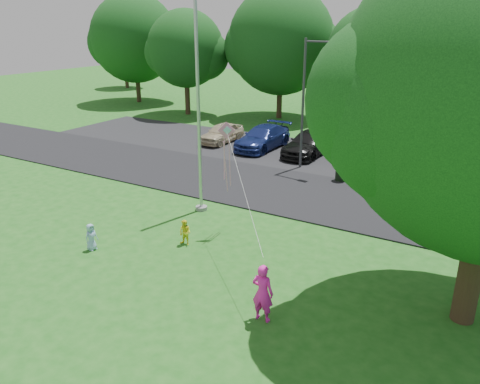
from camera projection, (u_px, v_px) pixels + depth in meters
The scene contains 13 objects.
ground at pixel (202, 284), 14.52m from camera, with size 120.00×120.00×0.00m, color #1C5D18.
park_road at pixel (312, 195), 21.81m from camera, with size 60.00×6.00×0.06m, color black.
parking_strip at pixel (355, 162), 27.08m from camera, with size 42.00×7.00×0.06m, color black.
flagpole at pixel (199, 114), 18.81m from camera, with size 0.50×0.50×10.00m.
street_lamp at pixel (308, 93), 24.41m from camera, with size 1.94×0.47×6.90m.
trash_can at pixel (342, 171), 23.66m from camera, with size 0.66×0.66×1.04m.
tree_row at pixel (425, 52), 31.45m from camera, with size 64.35×11.94×10.88m.
horizon_trees at pixel (475, 65), 38.57m from camera, with size 77.46×7.20×7.02m.
parked_cars at pixel (360, 150), 26.60m from camera, with size 19.76×5.31×1.49m.
woman at pixel (263, 293), 12.51m from camera, with size 0.61×0.40×1.68m, color #FF21B3.
child_yellow at pixel (185, 233), 16.92m from camera, with size 0.47×0.36×0.96m, color yellow.
child_blue at pixel (91, 237), 16.54m from camera, with size 0.48×0.32×0.99m, color #95BBE5.
kite at pixel (227, 144), 16.84m from camera, with size 4.11×4.65×2.74m.
Camera 1 is at (7.41, -10.33, 7.68)m, focal length 35.00 mm.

